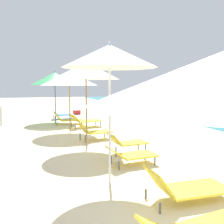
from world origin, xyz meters
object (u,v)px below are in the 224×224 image
object	(u,v)px
lounger_second_shoreside	(131,155)
cooler_box	(77,112)
umbrella_second	(110,56)
umbrella_farthest	(55,79)
lounger_third_shoreside	(94,131)
lounger_farthest_inland	(68,119)
lounger_second_inland	(185,187)
umbrella_fourth	(69,79)
lounger_fourth_shoreside	(85,120)
lounger_third_inland	(127,142)
umbrella_third	(86,71)
lounger_farthest_shoreside	(63,114)

from	to	relation	value
lounger_second_shoreside	cooler_box	world-z (taller)	lounger_second_shoreside
umbrella_second	umbrella_farthest	bearing A→B (deg)	92.30
cooler_box	umbrella_farthest	bearing A→B (deg)	-118.09
umbrella_second	lounger_third_shoreside	distance (m)	4.77
umbrella_second	lounger_farthest_inland	world-z (taller)	umbrella_second
lounger_second_inland	lounger_farthest_inland	size ratio (longest dim) A/B	1.00
umbrella_second	umbrella_fourth	size ratio (longest dim) A/B	1.10
umbrella_fourth	lounger_fourth_shoreside	xyz separation A→B (m)	(0.86, 1.07, -1.96)
lounger_third_inland	umbrella_third	bearing A→B (deg)	129.00
lounger_third_shoreside	cooler_box	xyz separation A→B (m)	(0.67, 8.25, -0.16)
lounger_third_shoreside	cooler_box	distance (m)	8.28
lounger_second_shoreside	lounger_second_inland	distance (m)	2.19
lounger_second_inland	umbrella_fourth	xyz separation A→B (m)	(-1.06, 7.16, 2.04)
lounger_farthest_inland	cooler_box	distance (m)	4.34
lounger_second_shoreside	umbrella_fourth	size ratio (longest dim) A/B	0.50
lounger_second_shoreside	lounger_second_inland	xyz separation A→B (m)	(0.16, -2.19, -0.01)
umbrella_second	umbrella_third	distance (m)	3.11
lounger_third_inland	lounger_third_shoreside	bearing A→B (deg)	97.49
umbrella_farthest	cooler_box	xyz separation A→B (m)	(1.67, 3.14, -2.21)
umbrella_fourth	umbrella_farthest	xyz separation A→B (m)	(-0.35, 3.29, 0.08)
lounger_fourth_shoreside	lounger_farthest_shoreside	distance (m)	3.41
umbrella_second	umbrella_farthest	size ratio (longest dim) A/B	1.05
lounger_second_inland	umbrella_third	bearing A→B (deg)	102.77
lounger_third_inland	lounger_fourth_shoreside	size ratio (longest dim) A/B	0.78
umbrella_fourth	lounger_farthest_shoreside	distance (m)	4.85
umbrella_third	lounger_fourth_shoreside	bearing A→B (deg)	79.79
umbrella_farthest	cooler_box	size ratio (longest dim) A/B	5.30
lounger_second_shoreside	lounger_third_inland	size ratio (longest dim) A/B	1.06
umbrella_farthest	lounger_farthest_shoreside	bearing A→B (deg)	66.26
lounger_fourth_shoreside	lounger_farthest_inland	distance (m)	1.36
umbrella_fourth	umbrella_farthest	size ratio (longest dim) A/B	0.95
lounger_second_shoreside	lounger_third_inland	distance (m)	1.15
lounger_farthest_inland	lounger_third_shoreside	bearing A→B (deg)	-88.99
lounger_fourth_shoreside	umbrella_second	bearing A→B (deg)	-107.77
umbrella_farthest	lounger_farthest_inland	world-z (taller)	umbrella_farthest
lounger_second_inland	lounger_third_shoreside	world-z (taller)	lounger_third_shoreside
lounger_second_shoreside	lounger_farthest_inland	size ratio (longest dim) A/B	0.87
lounger_second_inland	umbrella_second	bearing A→B (deg)	132.03
lounger_second_shoreside	lounger_second_inland	world-z (taller)	lounger_second_inland
umbrella_fourth	lounger_farthest_inland	xyz separation A→B (m)	(0.18, 2.24, -2.04)
lounger_farthest_inland	lounger_second_shoreside	bearing A→B (deg)	-90.00
lounger_third_shoreside	lounger_farthest_shoreside	bearing A→B (deg)	81.00
lounger_second_shoreside	lounger_fourth_shoreside	distance (m)	6.05
umbrella_third	lounger_farthest_inland	world-z (taller)	umbrella_third
lounger_farthest_shoreside	lounger_farthest_inland	world-z (taller)	lounger_farthest_inland
lounger_third_inland	lounger_farthest_shoreside	distance (m)	8.34
lounger_second_shoreside	umbrella_fourth	distance (m)	5.45
lounger_second_shoreside	umbrella_third	distance (m)	3.15
lounger_second_inland	lounger_third_inland	world-z (taller)	lounger_second_inland
cooler_box	lounger_farthest_inland	bearing A→B (deg)	-105.35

